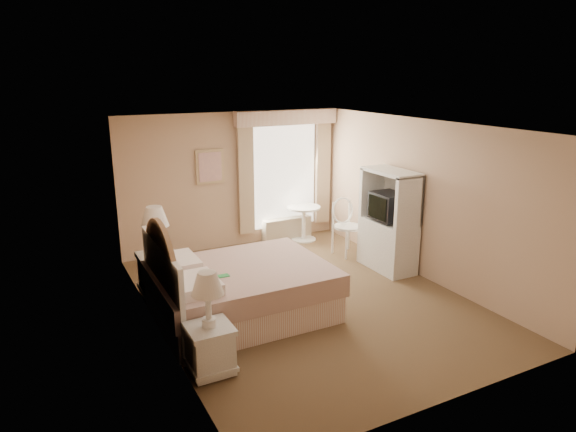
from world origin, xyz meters
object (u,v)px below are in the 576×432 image
round_table (304,218)px  armoire (389,229)px  bed (234,290)px  cafe_chair (346,222)px  nightstand_far (158,263)px  nightstand_near (210,336)px

round_table → armoire: (0.51, -1.96, 0.24)m
bed → cafe_chair: bed is taller
nightstand_far → cafe_chair: 3.46m
armoire → nightstand_far: bearing=169.6°
bed → cafe_chair: bearing=27.7°
cafe_chair → nightstand_near: bearing=-150.2°
bed → cafe_chair: size_ratio=2.24×
nightstand_near → nightstand_far: 2.29m
bed → nightstand_near: bearing=-122.6°
bed → round_table: (2.42, 2.44, 0.07)m
nightstand_far → round_table: bearing=22.3°
nightstand_far → armoire: (3.65, -0.67, 0.19)m
cafe_chair → armoire: bearing=-84.5°
bed → cafe_chair: 3.07m
nightstand_near → round_table: nightstand_near is taller
cafe_chair → armoire: 0.98m
nightstand_far → round_table: nightstand_far is taller
nightstand_near → round_table: (3.14, 3.57, 0.01)m
round_table → armoire: armoire is taller
cafe_chair → round_table: bearing=99.6°
round_table → nightstand_near: bearing=-131.3°
round_table → cafe_chair: 1.06m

